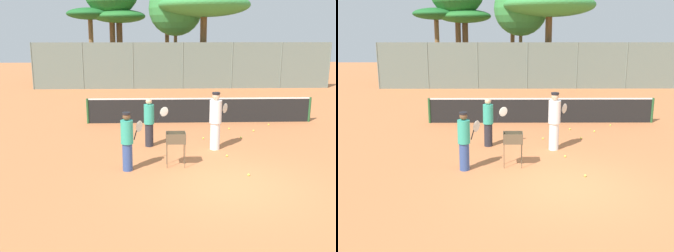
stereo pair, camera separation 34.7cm
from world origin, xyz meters
TOP-DOWN VIEW (x-y plane):
  - ground_plane at (0.00, 0.00)m, footprint 80.00×80.00m
  - tennis_net at (0.00, 7.10)m, footprint 9.62×0.10m
  - back_fence at (0.00, 17.24)m, footprint 20.11×0.08m
  - tree_0 at (-0.33, 20.19)m, footprint 3.90×3.90m
  - tree_1 at (1.56, 18.84)m, footprint 6.35×6.35m
  - tree_2 at (-6.88, 22.66)m, footprint 3.65×3.65m
  - tree_4 at (-4.64, 22.78)m, footprint 4.15×4.15m
  - player_white_outfit at (-2.11, 3.62)m, footprint 0.88×0.37m
  - player_red_cap at (-2.70, 1.25)m, footprint 0.63×0.76m
  - player_yellow_shirt at (0.06, 3.19)m, footprint 0.73×0.77m
  - ball_cart at (-1.31, 1.55)m, footprint 0.56×0.41m
  - tennis_ball_0 at (-0.17, 4.45)m, footprint 0.07×0.07m
  - tennis_ball_1 at (1.05, 5.84)m, footprint 0.07×0.07m
  - tennis_ball_2 at (1.94, 5.48)m, footprint 0.07×0.07m
  - tennis_ball_3 at (0.32, 2.37)m, footprint 0.07×0.07m
  - tennis_ball_4 at (1.23, 4.49)m, footprint 0.07×0.07m
  - tennis_ball_5 at (2.83, 6.48)m, footprint 0.07×0.07m
  - tennis_ball_6 at (0.61, 0.68)m, footprint 0.07×0.07m

SIDE VIEW (x-z plane):
  - ground_plane at x=0.00m, z-range 0.00..0.00m
  - tennis_ball_0 at x=-0.17m, z-range 0.00..0.07m
  - tennis_ball_1 at x=1.05m, z-range 0.00..0.07m
  - tennis_ball_2 at x=1.94m, z-range 0.00..0.07m
  - tennis_ball_3 at x=0.32m, z-range 0.00..0.07m
  - tennis_ball_4 at x=1.23m, z-range 0.00..0.07m
  - tennis_ball_5 at x=2.83m, z-range 0.00..0.07m
  - tennis_ball_6 at x=0.61m, z-range 0.00..0.07m
  - tennis_net at x=0.00m, z-range 0.02..1.09m
  - ball_cart at x=-1.31m, z-range 0.27..1.28m
  - player_white_outfit at x=-2.11m, z-range 0.02..1.68m
  - player_red_cap at x=-2.70m, z-range 0.03..1.71m
  - player_yellow_shirt at x=0.06m, z-range 0.04..1.95m
  - back_fence at x=0.00m, z-range 0.00..3.09m
  - tree_4 at x=-4.64m, z-range 2.07..7.53m
  - tree_2 at x=-6.88m, z-range 2.20..7.78m
  - tree_0 at x=-0.33m, z-range 1.71..9.07m
  - tree_1 at x=1.56m, z-range 2.33..8.67m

